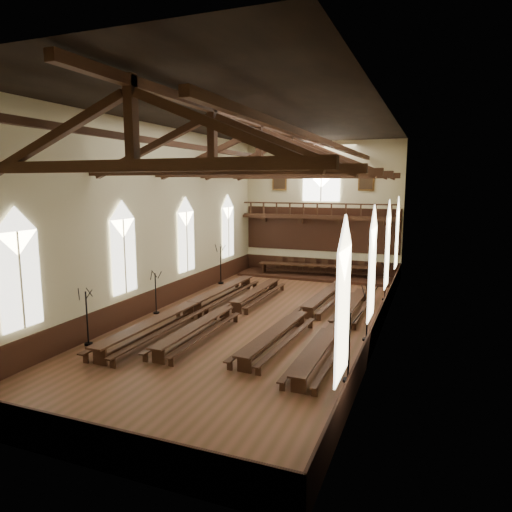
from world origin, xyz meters
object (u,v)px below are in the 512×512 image
at_px(dais, 315,276).
at_px(candelabrum_left_far, 221,272).
at_px(refectory_row_c, 304,313).
at_px(high_table, 316,266).
at_px(candelabrum_right_mid, 367,324).
at_px(candelabrum_left_near, 88,328).
at_px(candelabrum_right_far, 385,289).
at_px(refectory_row_d, 339,324).
at_px(refectory_row_a, 192,306).
at_px(candelabrum_right_near, 348,360).
at_px(refectory_row_b, 231,308).
at_px(candelabrum_left_mid, 156,301).

distance_m(dais, candelabrum_left_far, 7.19).
bearing_deg(refectory_row_c, high_table, 101.19).
height_order(candelabrum_left_far, candelabrum_right_mid, candelabrum_left_far).
relative_size(candelabrum_left_near, candelabrum_right_far, 1.09).
height_order(refectory_row_d, candelabrum_left_far, candelabrum_left_far).
xyz_separation_m(refectory_row_c, refectory_row_d, (1.98, -1.05, -0.03)).
relative_size(refectory_row_a, candelabrum_right_far, 6.40).
distance_m(dais, candelabrum_right_far, 7.38).
bearing_deg(candelabrum_left_far, refectory_row_a, -74.95).
relative_size(refectory_row_d, candelabrum_left_far, 4.93).
xyz_separation_m(refectory_row_d, candelabrum_right_near, (1.31, -5.02, 0.32)).
relative_size(refectory_row_b, candelabrum_left_mid, 5.97).
height_order(refectory_row_a, candelabrum_left_mid, candelabrum_left_mid).
xyz_separation_m(dais, candelabrum_left_far, (-5.62, -4.42, 0.75)).
xyz_separation_m(refectory_row_d, candelabrum_left_mid, (-9.79, -0.25, 0.22)).
distance_m(refectory_row_d, candelabrum_left_mid, 9.79).
relative_size(refectory_row_a, refectory_row_c, 1.05).
relative_size(candelabrum_left_mid, candelabrum_right_near, 0.88).
distance_m(candelabrum_left_near, candelabrum_left_mid, 5.17).
bearing_deg(refectory_row_b, refectory_row_c, 6.90).
bearing_deg(refectory_row_b, candelabrum_left_far, 119.47).
bearing_deg(candelabrum_right_mid, refectory_row_a, 177.11).
height_order(refectory_row_c, dais, refectory_row_c).
xyz_separation_m(candelabrum_left_mid, candelabrum_right_near, (11.10, -4.78, 0.09)).
xyz_separation_m(candelabrum_left_near, candelabrum_right_far, (11.10, 12.62, -0.06)).
bearing_deg(candelabrum_left_mid, refectory_row_c, 9.44).
bearing_deg(dais, high_table, 88.21).
distance_m(refectory_row_a, refectory_row_c, 5.84).
distance_m(candelabrum_left_near, candelabrum_right_far, 16.80).
height_order(candelabrum_left_near, candelabrum_right_far, candelabrum_left_near).
xyz_separation_m(refectory_row_a, candelabrum_right_far, (9.03, 7.21, 0.13)).
bearing_deg(candelabrum_left_mid, refectory_row_d, 1.45).
bearing_deg(candelabrum_left_mid, candelabrum_left_near, -90.00).
relative_size(refectory_row_b, candelabrum_left_far, 5.05).
distance_m(refectory_row_d, candelabrum_right_far, 7.32).
height_order(refectory_row_c, refectory_row_d, refectory_row_c).
relative_size(dais, candelabrum_right_far, 4.95).
bearing_deg(dais, candelabrum_left_mid, -114.48).
xyz_separation_m(candelabrum_right_mid, candelabrum_right_far, (-0.00, 7.66, -0.07)).
height_order(refectory_row_b, candelabrum_right_mid, candelabrum_right_mid).
bearing_deg(refectory_row_a, candelabrum_right_near, -29.03).
relative_size(candelabrum_left_far, candelabrum_right_far, 1.20).
xyz_separation_m(refectory_row_c, dais, (-2.19, 11.05, -0.42)).
bearing_deg(candelabrum_right_near, candelabrum_left_near, -177.96).
height_order(candelabrum_right_mid, candelabrum_right_far, candelabrum_right_mid).
distance_m(high_table, candelabrum_right_mid, 13.71).
distance_m(candelabrum_right_near, candelabrum_right_far, 12.22).
bearing_deg(candelabrum_left_far, refectory_row_d, -38.12).
bearing_deg(candelabrum_left_far, candelabrum_right_far, -2.48).
xyz_separation_m(refectory_row_b, candelabrum_left_far, (-4.01, 7.09, 0.33)).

